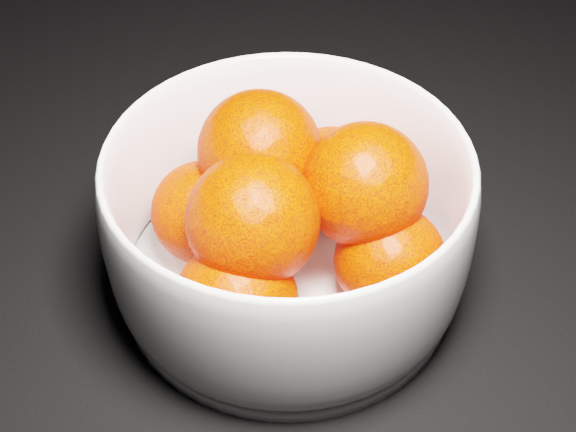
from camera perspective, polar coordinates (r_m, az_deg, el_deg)
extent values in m
cylinder|color=white|center=(0.57, 0.00, -4.29)|extent=(0.23, 0.23, 0.01)
sphere|color=#FB2601|center=(0.58, 3.04, 2.73)|extent=(0.07, 0.07, 0.07)
sphere|color=#FB2601|center=(0.56, -6.03, 0.24)|extent=(0.07, 0.07, 0.07)
sphere|color=#FB2601|center=(0.50, -3.71, -6.12)|extent=(0.08, 0.08, 0.08)
sphere|color=#FB2601|center=(0.53, 7.25, -3.13)|extent=(0.07, 0.07, 0.07)
sphere|color=#FB2601|center=(0.54, -2.02, 4.59)|extent=(0.08, 0.08, 0.08)
sphere|color=#FB2601|center=(0.49, -2.51, -0.31)|extent=(0.08, 0.08, 0.08)
sphere|color=#FB2601|center=(0.51, 5.48, 2.21)|extent=(0.08, 0.08, 0.08)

